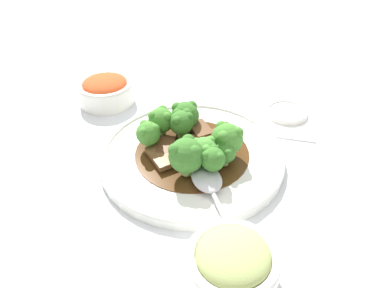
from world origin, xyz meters
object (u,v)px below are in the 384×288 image
object	(u,v)px
broccoli_floret_3	(213,159)
beef_strip_3	(200,131)
broccoli_floret_2	(226,153)
side_bowl_kimchi	(106,90)
broccoli_floret_8	(204,150)
side_bowl_appetizer	(232,264)
beef_strip_0	(195,149)
sauce_dish	(287,113)
beef_strip_2	(166,145)
broccoli_floret_0	(186,155)
beef_strip_1	(162,156)
serving_spoon	(210,185)
broccoli_floret_6	(161,120)
main_plate	(192,155)
broccoli_floret_7	(227,138)
broccoli_floret_4	(181,122)
beef_strip_4	(221,135)
broccoli_floret_1	(148,133)
broccoli_floret_5	(185,115)

from	to	relation	value
broccoli_floret_3	beef_strip_3	bearing A→B (deg)	18.01
broccoli_floret_2	side_bowl_kimchi	world-z (taller)	broccoli_floret_2
broccoli_floret_8	side_bowl_appetizer	size ratio (longest dim) A/B	0.45
beef_strip_0	side_bowl_appetizer	size ratio (longest dim) A/B	0.57
side_bowl_appetizer	sauce_dish	distance (m)	0.39
beef_strip_2	broccoli_floret_0	world-z (taller)	broccoli_floret_0
beef_strip_1	beef_strip_2	bearing A→B (deg)	-1.02
beef_strip_0	serving_spoon	xyz separation A→B (m)	(-0.08, -0.04, 0.00)
broccoli_floret_6	serving_spoon	bearing A→B (deg)	-140.88
main_plate	broccoli_floret_7	xyz separation A→B (m)	(0.00, -0.06, 0.04)
broccoli_floret_4	sauce_dish	xyz separation A→B (m)	(0.13, -0.19, -0.04)
beef_strip_0	beef_strip_4	bearing A→B (deg)	-41.19
main_plate	broccoli_floret_7	distance (m)	0.07
broccoli_floret_1	broccoli_floret_5	bearing A→B (deg)	-39.04
side_bowl_kimchi	beef_strip_1	bearing A→B (deg)	-139.43
broccoli_floret_0	broccoli_floret_5	distance (m)	0.12
beef_strip_1	side_bowl_kimchi	world-z (taller)	side_bowl_kimchi
beef_strip_4	side_bowl_kimchi	bearing A→B (deg)	64.92
broccoli_floret_3	broccoli_floret_8	world-z (taller)	same
broccoli_floret_2	broccoli_floret_6	bearing A→B (deg)	60.98
broccoli_floret_4	main_plate	bearing A→B (deg)	-145.77
main_plate	broccoli_floret_3	size ratio (longest dim) A/B	6.16
side_bowl_kimchi	broccoli_floret_8	bearing A→B (deg)	-129.85
main_plate	beef_strip_3	xyz separation A→B (m)	(0.05, -0.01, 0.02)
beef_strip_1	broccoli_floret_5	bearing A→B (deg)	-14.64
beef_strip_2	broccoli_floret_7	xyz separation A→B (m)	(-0.00, -0.10, 0.03)
side_bowl_appetizer	broccoli_floret_5	bearing A→B (deg)	20.51
beef_strip_1	broccoli_floret_0	xyz separation A→B (m)	(-0.03, -0.04, 0.03)
beef_strip_4	broccoli_floret_5	distance (m)	0.07
main_plate	beef_strip_1	bearing A→B (deg)	120.69
broccoli_floret_2	broccoli_floret_3	distance (m)	0.03
broccoli_floret_2	serving_spoon	world-z (taller)	broccoli_floret_2
beef_strip_4	broccoli_floret_1	size ratio (longest dim) A/B	1.51
broccoli_floret_7	sauce_dish	distance (m)	0.20
beef_strip_1	broccoli_floret_5	xyz separation A→B (m)	(0.09, -0.02, 0.03)
sauce_dish	serving_spoon	bearing A→B (deg)	153.29
broccoli_floret_7	sauce_dish	world-z (taller)	broccoli_floret_7
broccoli_floret_0	serving_spoon	xyz separation A→B (m)	(-0.03, -0.04, -0.03)
broccoli_floret_7	broccoli_floret_8	size ratio (longest dim) A/B	1.14
broccoli_floret_6	beef_strip_2	bearing A→B (deg)	-157.86
broccoli_floret_5	side_bowl_kimchi	distance (m)	0.21
broccoli_floret_0	broccoli_floret_3	size ratio (longest dim) A/B	1.24
beef_strip_4	serving_spoon	size ratio (longest dim) A/B	0.38
broccoli_floret_1	broccoli_floret_2	bearing A→B (deg)	-100.57
sauce_dish	beef_strip_1	bearing A→B (deg)	132.31
main_plate	beef_strip_3	distance (m)	0.05
broccoli_floret_0	broccoli_floret_3	bearing A→B (deg)	-87.65
beef_strip_0	side_bowl_kimchi	size ratio (longest dim) A/B	0.57
broccoli_floret_0	broccoli_floret_8	world-z (taller)	broccoli_floret_0
broccoli_floret_3	side_bowl_appetizer	distance (m)	0.17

